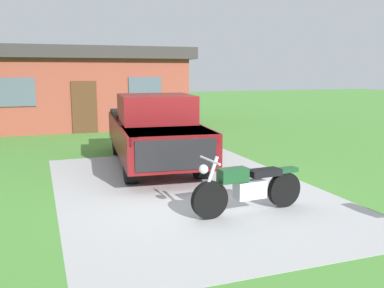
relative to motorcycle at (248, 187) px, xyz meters
The scene contains 5 objects.
ground_plane 1.96m from the motorcycle, 105.80° to the left, with size 80.00×80.00×0.00m, color #50933A.
driveway_pad 1.96m from the motorcycle, 105.80° to the left, with size 5.39×8.11×0.01m, color #B3B3B3.
motorcycle is the anchor object (origin of this frame).
pickup_truck 4.52m from the motorcycle, 96.88° to the left, with size 2.52×5.78×1.90m.
neighbor_house 13.78m from the motorcycle, 96.92° to the left, with size 9.60×5.60×3.50m.
Camera 1 is at (-2.90, -8.34, 2.50)m, focal length 39.77 mm.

